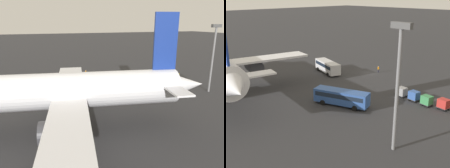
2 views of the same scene
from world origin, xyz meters
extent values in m
plane|color=#2D2D30|center=(0.00, 0.00, 0.00)|extent=(600.00, 600.00, 0.00)
cone|color=silver|center=(-8.30, 41.17, 7.47)|extent=(8.31, 6.48, 5.17)
cube|color=silver|center=(8.54, 25.80, 6.75)|extent=(8.43, 18.74, 0.44)
cube|color=silver|center=(-5.06, 40.55, 8.04)|extent=(5.52, 15.18, 0.28)
cylinder|color=#38383D|center=(10.21, 28.25, 4.95)|extent=(5.23, 3.99, 3.16)
cylinder|color=#38383D|center=(10.08, 33.84, 2.30)|extent=(0.50, 0.50, 4.59)
cylinder|color=black|center=(10.08, 33.84, 0.45)|extent=(0.98, 0.66, 0.90)
cube|color=silver|center=(7.78, 8.08, 1.82)|extent=(10.51, 5.67, 2.73)
cube|color=#192333|center=(7.78, 8.08, 2.29)|extent=(9.75, 5.47, 0.87)
cylinder|color=black|center=(11.21, 8.61, 0.50)|extent=(1.04, 0.58, 1.00)
cylinder|color=black|center=(10.35, 5.74, 0.50)|extent=(1.04, 0.58, 1.00)
cylinder|color=black|center=(5.21, 10.42, 0.50)|extent=(1.04, 0.58, 1.00)
cylinder|color=black|center=(4.34, 7.55, 0.50)|extent=(1.04, 0.58, 1.00)
cube|color=#2D5199|center=(-11.33, 21.75, 1.75)|extent=(11.15, 6.33, 2.59)
cube|color=#192333|center=(-11.33, 21.75, 2.20)|extent=(10.35, 6.07, 0.83)
cylinder|color=black|center=(-8.67, 24.27, 0.50)|extent=(1.04, 0.62, 1.00)
cylinder|color=black|center=(-7.67, 21.53, 0.50)|extent=(1.04, 0.62, 1.00)
cylinder|color=black|center=(-14.99, 21.98, 0.50)|extent=(1.04, 0.62, 1.00)
cylinder|color=black|center=(-14.00, 19.23, 0.50)|extent=(1.04, 0.62, 1.00)
cylinder|color=#1E1E2D|center=(-1.58, -2.21, 0.42)|extent=(0.32, 0.32, 0.85)
cylinder|color=orange|center=(-1.58, -2.21, 1.18)|extent=(0.38, 0.38, 0.65)
sphere|color=tan|center=(-1.58, -2.21, 1.62)|extent=(0.24, 0.24, 0.24)
cube|color=#38383D|center=(-26.09, 9.54, 0.41)|extent=(2.21, 1.94, 0.10)
cube|color=#B72D28|center=(-26.09, 9.54, 1.26)|extent=(2.10, 1.85, 1.60)
cylinder|color=black|center=(-25.25, 10.07, 0.18)|extent=(0.37, 0.17, 0.36)
cylinder|color=black|center=(-25.42, 8.80, 0.18)|extent=(0.37, 0.17, 0.36)
cylinder|color=black|center=(-26.75, 10.28, 0.18)|extent=(0.37, 0.17, 0.36)
cylinder|color=black|center=(-26.93, 9.01, 0.18)|extent=(0.37, 0.17, 0.36)
cube|color=#38383D|center=(-23.00, 10.16, 0.41)|extent=(2.21, 1.94, 0.10)
cube|color=#38844C|center=(-23.00, 10.16, 1.26)|extent=(2.10, 1.85, 1.60)
cylinder|color=black|center=(-22.16, 10.69, 0.18)|extent=(0.37, 0.17, 0.36)
cylinder|color=black|center=(-22.34, 9.42, 0.18)|extent=(0.37, 0.17, 0.36)
cylinder|color=black|center=(-23.67, 10.90, 0.18)|extent=(0.37, 0.17, 0.36)
cylinder|color=black|center=(-23.84, 9.63, 0.18)|extent=(0.37, 0.17, 0.36)
cube|color=#38383D|center=(-19.92, 9.66, 0.41)|extent=(2.21, 1.94, 0.10)
cube|color=#33569E|center=(-19.92, 9.66, 1.26)|extent=(2.10, 1.85, 1.60)
cylinder|color=black|center=(-19.08, 10.19, 0.18)|extent=(0.37, 0.17, 0.36)
cylinder|color=black|center=(-19.25, 8.92, 0.18)|extent=(0.37, 0.17, 0.36)
cylinder|color=black|center=(-20.58, 10.39, 0.18)|extent=(0.37, 0.17, 0.36)
cylinder|color=black|center=(-20.76, 9.13, 0.18)|extent=(0.37, 0.17, 0.36)
cube|color=#38383D|center=(-16.83, 9.41, 0.41)|extent=(2.21, 1.94, 0.10)
cube|color=gray|center=(-16.83, 9.41, 1.26)|extent=(2.10, 1.85, 1.60)
cylinder|color=black|center=(-15.99, 9.94, 0.18)|extent=(0.37, 0.17, 0.36)
cylinder|color=black|center=(-16.17, 8.67, 0.18)|extent=(0.37, 0.17, 0.36)
cylinder|color=black|center=(-17.50, 10.15, 0.18)|extent=(0.37, 0.17, 0.36)
cylinder|color=black|center=(-17.67, 8.88, 0.18)|extent=(0.37, 0.17, 0.36)
cylinder|color=slate|center=(-27.81, 27.86, 8.34)|extent=(0.50, 0.50, 16.68)
cube|color=#4C4C4C|center=(-27.81, 27.86, 17.08)|extent=(2.80, 0.70, 0.80)
camera|label=1|loc=(16.06, 70.97, 17.98)|focal=35.00mm
camera|label=2|loc=(-47.22, 57.42, 20.87)|focal=45.00mm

